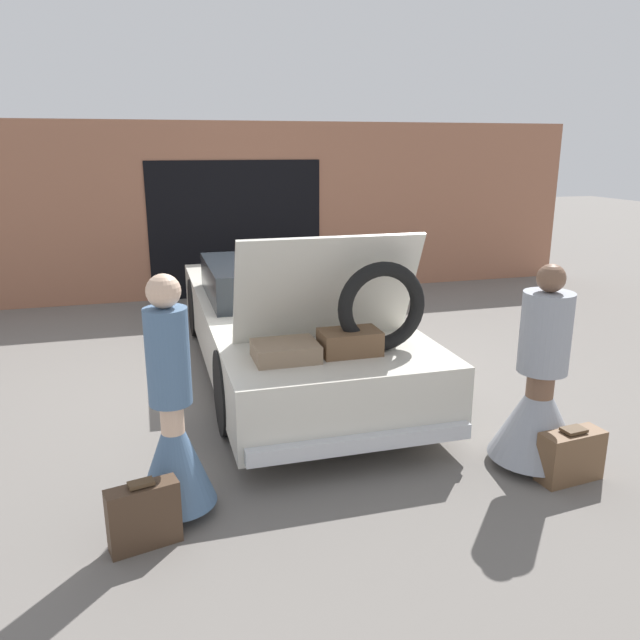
{
  "coord_description": "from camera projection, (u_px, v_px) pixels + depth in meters",
  "views": [
    {
      "loc": [
        -1.45,
        -6.52,
        2.43
      ],
      "look_at": [
        0.0,
        -1.37,
        0.92
      ],
      "focal_mm": 35.0,
      "sensor_mm": 36.0,
      "label": 1
    }
  ],
  "objects": [
    {
      "name": "suitcase_beside_left_person",
      "position": [
        144.0,
        516.0,
        3.86
      ],
      "size": [
        0.46,
        0.24,
        0.45
      ],
      "color": "#473323",
      "rests_on": "ground_plane"
    },
    {
      "name": "car",
      "position": [
        287.0,
        320.0,
        6.92
      ],
      "size": [
        1.9,
        5.07,
        1.73
      ],
      "color": "silver",
      "rests_on": "ground_plane"
    },
    {
      "name": "person_right",
      "position": [
        539.0,
        398.0,
        4.77
      ],
      "size": [
        0.71,
        0.71,
        1.6
      ],
      "rotation": [
        0.0,
        0.0,
        1.5
      ],
      "color": "brown",
      "rests_on": "ground_plane"
    },
    {
      "name": "ground_plane",
      "position": [
        287.0,
        367.0,
        7.08
      ],
      "size": [
        40.0,
        40.0,
        0.0
      ],
      "primitive_type": "plane",
      "color": "slate"
    },
    {
      "name": "person_left",
      "position": [
        173.0,
        432.0,
        4.12
      ],
      "size": [
        0.53,
        0.53,
        1.67
      ],
      "rotation": [
        0.0,
        0.0,
        -1.75
      ],
      "color": "beige",
      "rests_on": "ground_plane"
    },
    {
      "name": "suitcase_beside_right_person",
      "position": [
        571.0,
        456.0,
        4.65
      ],
      "size": [
        0.51,
        0.25,
        0.42
      ],
      "color": "brown",
      "rests_on": "ground_plane"
    },
    {
      "name": "garage_wall_back",
      "position": [
        235.0,
        211.0,
        10.15
      ],
      "size": [
        12.0,
        0.14,
        2.8
      ],
      "color": "#9E664C",
      "rests_on": "ground_plane"
    }
  ]
}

